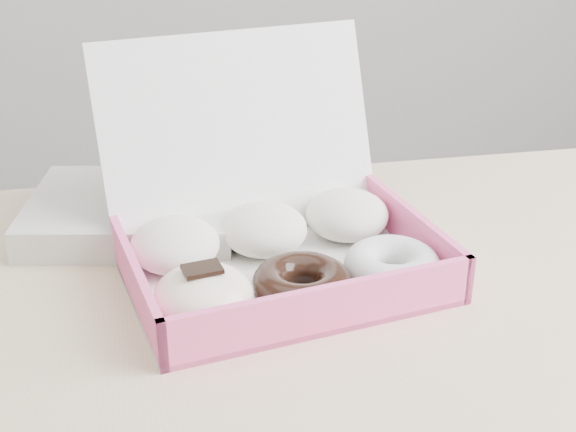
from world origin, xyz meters
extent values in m
cube|color=tan|center=(0.00, 0.00, 0.73)|extent=(1.20, 0.80, 0.04)
cube|color=white|center=(-0.08, 0.11, 0.75)|extent=(0.35, 0.29, 0.01)
cube|color=#FF5C9A|center=(-0.06, 0.00, 0.78)|extent=(0.31, 0.07, 0.05)
cube|color=white|center=(-0.10, 0.22, 0.78)|extent=(0.31, 0.07, 0.05)
cube|color=#FF5C9A|center=(-0.23, 0.08, 0.78)|extent=(0.05, 0.23, 0.05)
cube|color=#FF5C9A|center=(0.07, 0.13, 0.78)|extent=(0.05, 0.23, 0.05)
cube|color=white|center=(-0.11, 0.24, 0.87)|extent=(0.33, 0.14, 0.22)
ellipsoid|color=silver|center=(-0.19, 0.14, 0.78)|extent=(0.11, 0.11, 0.05)
ellipsoid|color=silver|center=(-0.09, 0.16, 0.78)|extent=(0.11, 0.11, 0.05)
ellipsoid|color=silver|center=(0.01, 0.18, 0.78)|extent=(0.11, 0.11, 0.05)
ellipsoid|color=#FDE6C6|center=(-0.17, 0.03, 0.78)|extent=(0.11, 0.11, 0.05)
cube|color=black|center=(-0.17, 0.03, 0.81)|extent=(0.04, 0.03, 0.00)
torus|color=black|center=(-0.07, 0.05, 0.77)|extent=(0.12, 0.12, 0.03)
torus|color=white|center=(0.03, 0.07, 0.77)|extent=(0.12, 0.12, 0.03)
cube|color=silver|center=(-0.23, 0.26, 0.77)|extent=(0.27, 0.23, 0.04)
camera|label=1|loc=(-0.21, -0.62, 1.18)|focal=50.00mm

